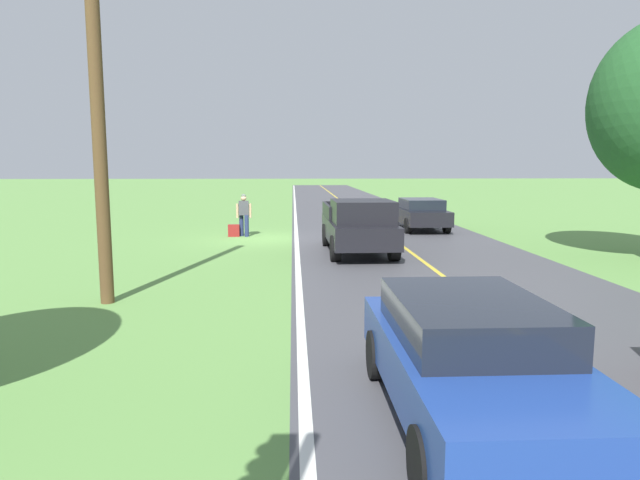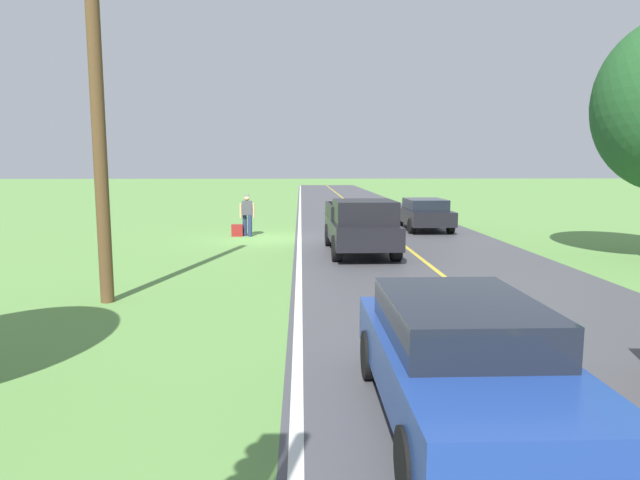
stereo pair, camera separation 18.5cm
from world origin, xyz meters
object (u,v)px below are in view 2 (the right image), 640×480
at_px(utility_pole_roadside, 97,94).
at_px(sedan_ahead_same_lane, 463,358).
at_px(suitcase_carried, 237,230).
at_px(hitchhiker_walking, 247,212).
at_px(pickup_truck_passing, 361,225).
at_px(sedan_near_oncoming, 424,213).

bearing_deg(utility_pole_roadside, sedan_ahead_same_lane, 135.77).
distance_m(suitcase_carried, utility_pole_roadside, 11.80).
distance_m(hitchhiker_walking, sedan_ahead_same_lane, 17.33).
bearing_deg(hitchhiker_walking, pickup_truck_passing, 131.28).
bearing_deg(pickup_truck_passing, sedan_near_oncoming, -118.22).
bearing_deg(hitchhiker_walking, utility_pole_roadside, 80.09).
bearing_deg(sedan_ahead_same_lane, utility_pole_roadside, -44.23).
bearing_deg(suitcase_carried, sedan_ahead_same_lane, 11.71).
xyz_separation_m(hitchhiker_walking, sedan_ahead_same_lane, (-4.01, 16.86, -0.23)).
height_order(sedan_near_oncoming, utility_pole_roadside, utility_pole_roadside).
bearing_deg(sedan_near_oncoming, pickup_truck_passing, 61.78).
height_order(hitchhiker_walking, sedan_ahead_same_lane, hitchhiker_walking).
bearing_deg(sedan_near_oncoming, hitchhiker_walking, 14.10).
height_order(sedan_ahead_same_lane, utility_pole_roadside, utility_pole_roadside).
distance_m(suitcase_carried, sedan_ahead_same_lane, 17.34).
bearing_deg(sedan_near_oncoming, suitcase_carried, 14.09).
xyz_separation_m(hitchhiker_walking, suitcase_carried, (0.42, 0.10, -0.73)).
bearing_deg(utility_pole_roadside, sedan_near_oncoming, -126.72).
bearing_deg(sedan_ahead_same_lane, pickup_truck_passing, -90.76).
distance_m(sedan_ahead_same_lane, sedan_near_oncoming, 19.18).
bearing_deg(sedan_near_oncoming, utility_pole_roadside, 53.28).
height_order(hitchhiker_walking, sedan_near_oncoming, hitchhiker_walking).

